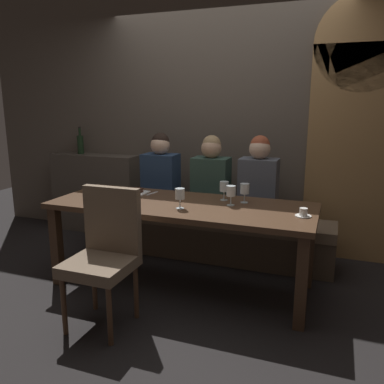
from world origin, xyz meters
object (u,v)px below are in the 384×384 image
at_px(wine_glass_center_back, 245,190).
at_px(fork_on_table, 152,193).
at_px(wine_bottle_dark_red, 80,144).
at_px(wine_glass_center_front, 180,195).
at_px(diner_bearded, 211,178).
at_px(diner_redhead, 161,174).
at_px(dessert_plate, 137,192).
at_px(banquette_bench, 207,235).
at_px(wine_glass_end_left, 224,187).
at_px(diner_far_end, 259,180).
at_px(dining_table, 182,213).
at_px(chair_near_side, 105,248).
at_px(wine_glass_near_right, 231,192).
at_px(espresso_cup, 303,213).

distance_m(wine_glass_center_back, fork_on_table, 0.88).
bearing_deg(wine_bottle_dark_red, wine_glass_center_front, -34.06).
xyz_separation_m(diner_bearded, wine_glass_center_front, (0.02, -0.88, 0.02)).
bearing_deg(wine_glass_center_front, diner_redhead, 122.94).
bearing_deg(diner_redhead, dessert_plate, -89.13).
distance_m(banquette_bench, wine_glass_end_left, 0.84).
relative_size(diner_far_end, fork_on_table, 4.78).
height_order(banquette_bench, diner_far_end, diner_far_end).
bearing_deg(dining_table, wine_glass_end_left, 36.03).
relative_size(dining_table, banquette_bench, 0.88).
relative_size(chair_near_side, wine_glass_center_back, 5.98).
relative_size(wine_glass_center_front, fork_on_table, 0.96).
height_order(wine_glass_center_front, wine_glass_near_right, same).
height_order(chair_near_side, dessert_plate, chair_near_side).
bearing_deg(dining_table, espresso_cup, -3.11).
height_order(chair_near_side, wine_glass_center_front, chair_near_side).
bearing_deg(dining_table, chair_near_side, -112.28).
bearing_deg(diner_far_end, wine_glass_end_left, -111.85).
bearing_deg(diner_far_end, wine_bottle_dark_red, 171.83).
distance_m(diner_bearded, wine_glass_center_back, 0.69).
xyz_separation_m(espresso_cup, fork_on_table, (-1.37, 0.28, -0.02)).
height_order(diner_far_end, wine_bottle_dark_red, wine_bottle_dark_red).
height_order(espresso_cup, dessert_plate, espresso_cup).
bearing_deg(diner_bearded, fork_on_table, -130.52).
relative_size(wine_glass_center_back, espresso_cup, 1.37).
relative_size(diner_bearded, fork_on_table, 4.71).
distance_m(wine_glass_center_back, wine_glass_end_left, 0.19).
distance_m(dining_table, diner_redhead, 0.92).
height_order(diner_redhead, wine_glass_near_right, diner_redhead).
relative_size(diner_redhead, diner_bearded, 1.01).
height_order(dining_table, wine_bottle_dark_red, wine_bottle_dark_red).
relative_size(diner_redhead, wine_glass_center_front, 4.93).
xyz_separation_m(chair_near_side, espresso_cup, (1.29, 0.67, 0.21)).
distance_m(wine_glass_end_left, dessert_plate, 0.83).
relative_size(wine_glass_center_back, wine_glass_center_front, 1.00).
height_order(wine_glass_center_back, espresso_cup, wine_glass_center_back).
relative_size(banquette_bench, wine_bottle_dark_red, 7.67).
bearing_deg(banquette_bench, wine_glass_end_left, -57.53).
xyz_separation_m(chair_near_side, wine_bottle_dark_red, (-1.44, 1.76, 0.51)).
bearing_deg(fork_on_table, diner_far_end, 38.43).
bearing_deg(wine_glass_center_front, diner_far_end, 62.99).
height_order(dessert_plate, fork_on_table, dessert_plate).
bearing_deg(diner_redhead, dining_table, -54.14).
height_order(wine_glass_center_front, wine_glass_end_left, same).
distance_m(diner_bearded, espresso_cup, 1.23).
relative_size(diner_far_end, wine_bottle_dark_red, 2.49).
distance_m(dining_table, banquette_bench, 0.82).
distance_m(diner_redhead, wine_glass_center_back, 1.15).
relative_size(diner_bearded, espresso_cup, 6.68).
bearing_deg(espresso_cup, wine_bottle_dark_red, 158.08).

